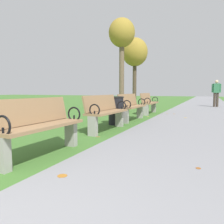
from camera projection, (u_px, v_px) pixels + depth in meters
name	position (u px, v px, depth m)	size (l,w,h in m)	color
paved_walkway	(204.00, 104.00, 17.22)	(3.16, 44.00, 0.02)	gray
park_bench_2	(40.00, 125.00, 3.52)	(0.52, 1.61, 0.90)	#93704C
park_bench_3	(106.00, 112.00, 5.76)	(0.54, 1.62, 0.90)	#93704C
park_bench_4	(132.00, 106.00, 7.71)	(0.51, 1.61, 0.90)	#93704C
park_bench_5	(149.00, 103.00, 9.91)	(0.49, 1.61, 0.90)	#93704C
tree_2	(122.00, 36.00, 10.62)	(1.22, 1.22, 4.36)	brown
tree_3	(135.00, 53.00, 12.78)	(1.43, 1.43, 3.94)	#4C3D2D
pedestrian_walking	(216.00, 92.00, 13.78)	(0.53, 0.26, 1.62)	#3D3328
trash_bin	(116.00, 110.00, 6.80)	(0.48, 0.48, 0.84)	black
scattered_leaves	(142.00, 130.00, 5.86)	(4.36, 10.79, 0.02)	gold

